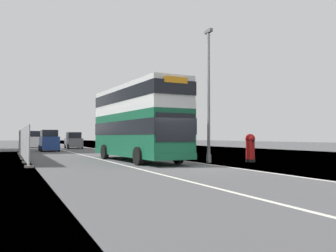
# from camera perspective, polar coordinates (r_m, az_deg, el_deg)

# --- Properties ---
(ground) EXTENTS (140.00, 280.00, 0.10)m
(ground) POSITION_cam_1_polar(r_m,az_deg,el_deg) (17.25, 4.72, -7.06)
(ground) COLOR #4C4C4F
(double_decker_bus) EXTENTS (3.17, 10.44, 4.76)m
(double_decker_bus) POSITION_cam_1_polar(r_m,az_deg,el_deg) (22.36, -5.09, 0.77)
(double_decker_bus) COLOR #145638
(double_decker_bus) RESTS_ON ground
(lamppost_foreground) EXTENTS (0.29, 0.70, 8.03)m
(lamppost_foreground) POSITION_cam_1_polar(r_m,az_deg,el_deg) (21.12, 6.66, 4.33)
(lamppost_foreground) COLOR gray
(lamppost_foreground) RESTS_ON ground
(red_pillar_postbox) EXTENTS (0.60, 0.60, 1.73)m
(red_pillar_postbox) POSITION_cam_1_polar(r_m,az_deg,el_deg) (21.87, 13.31, -3.29)
(red_pillar_postbox) COLOR black
(red_pillar_postbox) RESTS_ON ground
(roadworks_barrier) EXTENTS (1.84, 0.74, 1.06)m
(roadworks_barrier) POSITION_cam_1_polar(r_m,az_deg,el_deg) (25.76, 1.04, -3.72)
(roadworks_barrier) COLOR orange
(roadworks_barrier) RESTS_ON ground
(construction_site_fence) EXTENTS (0.44, 20.60, 2.17)m
(construction_site_fence) POSITION_cam_1_polar(r_m,az_deg,el_deg) (28.94, -22.72, -2.62)
(construction_site_fence) COLOR #A8AAAD
(construction_site_fence) RESTS_ON ground
(car_oncoming_near) EXTENTS (1.91, 4.25, 2.26)m
(car_oncoming_near) POSITION_cam_1_polar(r_m,az_deg,el_deg) (39.24, -18.88, -2.37)
(car_oncoming_near) COLOR navy
(car_oncoming_near) RESTS_ON ground
(car_receding_mid) EXTENTS (1.97, 4.27, 2.13)m
(car_receding_mid) POSITION_cam_1_polar(r_m,az_deg,el_deg) (47.89, -15.19, -2.36)
(car_receding_mid) COLOR slate
(car_receding_mid) RESTS_ON ground
(car_receding_far) EXTENTS (2.09, 3.82, 2.37)m
(car_receding_far) POSITION_cam_1_polar(r_m,az_deg,el_deg) (54.28, -21.17, -2.11)
(car_receding_far) COLOR silver
(car_receding_far) RESTS_ON ground
(car_far_side) EXTENTS (2.00, 4.16, 2.35)m
(car_far_side) POSITION_cam_1_polar(r_m,az_deg,el_deg) (63.81, -21.38, -2.04)
(car_far_side) COLOR navy
(car_far_side) RESTS_ON ground
(pedestrian_at_kerb) EXTENTS (0.34, 0.34, 1.69)m
(pedestrian_at_kerb) POSITION_cam_1_polar(r_m,az_deg,el_deg) (23.80, 3.45, -3.45)
(pedestrian_at_kerb) COLOR #2D3342
(pedestrian_at_kerb) RESTS_ON ground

